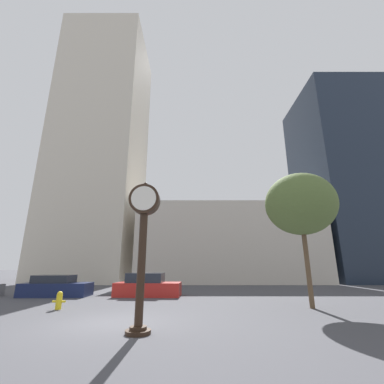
{
  "coord_description": "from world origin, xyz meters",
  "views": [
    {
      "loc": [
        2.86,
        -10.19,
        2.02
      ],
      "look_at": [
        2.77,
        10.8,
        8.0
      ],
      "focal_mm": 24.0,
      "sensor_mm": 36.0,
      "label": 1
    }
  ],
  "objects_px": {
    "street_clock": "(144,232)",
    "fire_hydrant_near": "(60,300)",
    "car_red": "(149,286)",
    "bare_tree": "(301,204)",
    "car_navy": "(57,287)"
  },
  "relations": [
    {
      "from": "street_clock",
      "to": "fire_hydrant_near",
      "type": "relative_size",
      "value": 5.99
    },
    {
      "from": "car_red",
      "to": "street_clock",
      "type": "bearing_deg",
      "value": -78.9
    },
    {
      "from": "street_clock",
      "to": "bare_tree",
      "type": "xyz_separation_m",
      "value": [
        7.48,
        4.8,
        2.06
      ]
    },
    {
      "from": "car_red",
      "to": "fire_hydrant_near",
      "type": "relative_size",
      "value": 5.5
    },
    {
      "from": "car_red",
      "to": "car_navy",
      "type": "bearing_deg",
      "value": -175.61
    },
    {
      "from": "car_navy",
      "to": "bare_tree",
      "type": "relative_size",
      "value": 0.64
    },
    {
      "from": "bare_tree",
      "to": "car_navy",
      "type": "bearing_deg",
      "value": 161.98
    },
    {
      "from": "car_navy",
      "to": "fire_hydrant_near",
      "type": "xyz_separation_m",
      "value": [
        2.84,
        -5.21,
        -0.17
      ]
    },
    {
      "from": "car_red",
      "to": "fire_hydrant_near",
      "type": "height_order",
      "value": "car_red"
    },
    {
      "from": "car_navy",
      "to": "car_red",
      "type": "distance_m",
      "value": 6.15
    },
    {
      "from": "street_clock",
      "to": "bare_tree",
      "type": "height_order",
      "value": "bare_tree"
    },
    {
      "from": "fire_hydrant_near",
      "to": "car_red",
      "type": "bearing_deg",
      "value": 58.15
    },
    {
      "from": "car_navy",
      "to": "bare_tree",
      "type": "height_order",
      "value": "bare_tree"
    },
    {
      "from": "car_navy",
      "to": "street_clock",
      "type": "bearing_deg",
      "value": -53.27
    },
    {
      "from": "bare_tree",
      "to": "car_red",
      "type": "bearing_deg",
      "value": 150.49
    }
  ]
}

